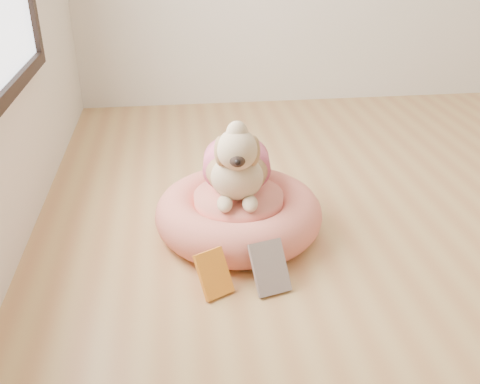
{
  "coord_description": "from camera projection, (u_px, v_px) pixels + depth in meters",
  "views": [
    {
      "loc": [
        -1.31,
        -1.78,
        1.3
      ],
      "look_at": [
        -1.05,
        0.27,
        0.23
      ],
      "focal_mm": 40.0,
      "sensor_mm": 36.0,
      "label": 1
    }
  ],
  "objects": [
    {
      "name": "pet_bed",
      "position": [
        239.0,
        213.0,
        2.43
      ],
      "size": [
        0.76,
        0.76,
        0.19
      ],
      "color": "#D07251",
      "rests_on": "floor"
    },
    {
      "name": "dog",
      "position": [
        237.0,
        151.0,
        2.33
      ],
      "size": [
        0.42,
        0.57,
        0.39
      ],
      "primitive_type": null,
      "rotation": [
        0.0,
        0.0,
        -0.11
      ],
      "color": "brown",
      "rests_on": "pet_bed"
    },
    {
      "name": "book_yellow",
      "position": [
        214.0,
        274.0,
        2.04
      ],
      "size": [
        0.16,
        0.15,
        0.17
      ],
      "primitive_type": "cube",
      "rotation": [
        -0.53,
        0.0,
        0.47
      ],
      "color": "yellow",
      "rests_on": "floor"
    },
    {
      "name": "book_white",
      "position": [
        270.0,
        267.0,
        2.06
      ],
      "size": [
        0.17,
        0.17,
        0.18
      ],
      "primitive_type": "cube",
      "rotation": [
        -0.61,
        0.0,
        0.26
      ],
      "color": "white",
      "rests_on": "floor"
    }
  ]
}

